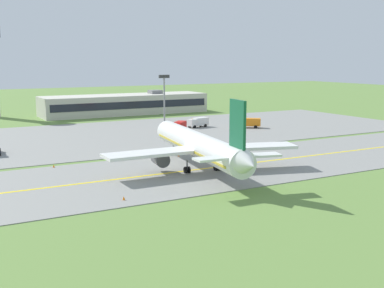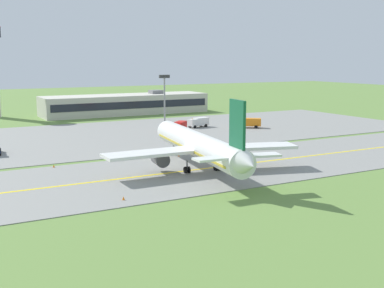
{
  "view_description": "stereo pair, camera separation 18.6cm",
  "coord_description": "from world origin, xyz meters",
  "px_view_note": "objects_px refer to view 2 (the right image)",
  "views": [
    {
      "loc": [
        -40.4,
        -69.54,
        18.03
      ],
      "look_at": [
        -0.98,
        2.29,
        4.0
      ],
      "focal_mm": 46.41,
      "sensor_mm": 36.0,
      "label": 1
    },
    {
      "loc": [
        -40.24,
        -69.63,
        18.03
      ],
      "look_at": [
        -0.98,
        2.29,
        4.0
      ],
      "focal_mm": 46.41,
      "sensor_mm": 36.0,
      "label": 2
    }
  ],
  "objects_px": {
    "airplane_lead": "(199,145)",
    "service_truck_pushback": "(199,122)",
    "service_truck_baggage": "(250,122)",
    "service_truck_catering": "(179,126)",
    "apron_light_mast": "(165,100)"
  },
  "relations": [
    {
      "from": "apron_light_mast",
      "to": "airplane_lead",
      "type": "bearing_deg",
      "value": -104.71
    },
    {
      "from": "service_truck_baggage",
      "to": "airplane_lead",
      "type": "bearing_deg",
      "value": -134.27
    },
    {
      "from": "airplane_lead",
      "to": "service_truck_baggage",
      "type": "height_order",
      "value": "airplane_lead"
    },
    {
      "from": "airplane_lead",
      "to": "apron_light_mast",
      "type": "relative_size",
      "value": 2.69
    },
    {
      "from": "airplane_lead",
      "to": "service_truck_pushback",
      "type": "relative_size",
      "value": 6.28
    },
    {
      "from": "airplane_lead",
      "to": "service_truck_pushback",
      "type": "distance_m",
      "value": 51.81
    },
    {
      "from": "service_truck_catering",
      "to": "service_truck_pushback",
      "type": "bearing_deg",
      "value": 31.65
    },
    {
      "from": "service_truck_catering",
      "to": "service_truck_pushback",
      "type": "distance_m",
      "value": 9.89
    },
    {
      "from": "airplane_lead",
      "to": "apron_light_mast",
      "type": "height_order",
      "value": "apron_light_mast"
    },
    {
      "from": "service_truck_baggage",
      "to": "service_truck_pushback",
      "type": "distance_m",
      "value": 13.61
    },
    {
      "from": "airplane_lead",
      "to": "service_truck_baggage",
      "type": "xyz_separation_m",
      "value": [
        36.74,
        37.7,
        -2.6
      ]
    },
    {
      "from": "service_truck_baggage",
      "to": "service_truck_catering",
      "type": "distance_m",
      "value": 19.95
    },
    {
      "from": "airplane_lead",
      "to": "service_truck_catering",
      "type": "height_order",
      "value": "airplane_lead"
    },
    {
      "from": "service_truck_catering",
      "to": "airplane_lead",
      "type": "bearing_deg",
      "value": -112.97
    },
    {
      "from": "service_truck_catering",
      "to": "service_truck_baggage",
      "type": "bearing_deg",
      "value": -6.42
    }
  ]
}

